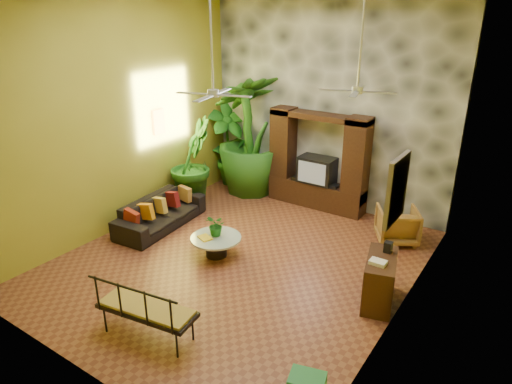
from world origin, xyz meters
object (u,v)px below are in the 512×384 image
Objects in this scene: tall_plant_c at (250,135)px; side_console at (380,280)px; wicker_armchair at (397,225)px; tall_plant_a at (228,143)px; ceiling_fan_front at (213,81)px; iron_bench at (142,308)px; tall_plant_b at (192,162)px; sofa at (160,213)px; coffee_table at (216,244)px; entertainment_center at (317,168)px; ceiling_fan_back at (358,78)px.

side_console is at bearing -32.46° from tall_plant_c.
tall_plant_a is (-4.86, 0.74, 0.77)m from wicker_armchair.
ceiling_fan_front is 4.79m from wicker_armchair.
iron_bench is at bearing -70.25° from tall_plant_c.
sofa is at bearing -79.93° from tall_plant_b.
tall_plant_a is 2.26× the size of side_console.
tall_plant_a reaches higher than side_console.
sofa reaches higher than coffee_table.
tall_plant_b is 2.79m from coffee_table.
ceiling_fan_front is 3.78m from sofa.
coffee_table is (2.06, -1.70, -0.81)m from tall_plant_b.
iron_bench reaches higher than sofa.
iron_bench is at bearing -143.85° from sofa.
tall_plant_a is at bearing 124.61° from ceiling_fan_front.
ceiling_fan_front reaches higher than coffee_table.
entertainment_center is 2.66m from tall_plant_a.
iron_bench is (-2.05, -5.01, 0.18)m from wicker_armchair.
ceiling_fan_back is 4.96m from iron_bench.
tall_plant_a is 6.42m from iron_bench.
coffee_table is at bearing -66.56° from tall_plant_c.
side_console reaches higher than coffee_table.
sofa is at bearing 163.80° from ceiling_fan_front.
entertainment_center is 3.78m from sofa.
tall_plant_a is (-4.25, 1.95, -2.26)m from ceiling_fan_back.
entertainment_center is 4.01m from side_console.
iron_bench is (-1.43, -3.79, -2.86)m from ceiling_fan_back.
tall_plant_b is at bearing 139.88° from ceiling_fan_front.
tall_plant_a is at bearing 123.51° from coffee_table.
entertainment_center is 5.75m from iron_bench.
ceiling_fan_back is 4.35m from tall_plant_c.
ceiling_fan_front is 4.26m from tall_plant_c.
tall_plant_c reaches higher than side_console.
ceiling_fan_back reaches higher than iron_bench.
tall_plant_a reaches higher than coffee_table.
entertainment_center reaches higher than coffee_table.
tall_plant_b is at bearing 140.52° from coffee_table.
tall_plant_c is (0.69, 1.46, 0.44)m from tall_plant_b.
iron_bench is at bearing -56.95° from tall_plant_b.
sofa is at bearing 122.61° from iron_bench.
tall_plant_a is (-2.65, 0.01, 0.17)m from entertainment_center.
sofa is 1.85m from coffee_table.
entertainment_center reaches higher than tall_plant_b.
wicker_armchair is 0.52× the size of iron_bench.
tall_plant_b reaches higher than sofa.
wicker_armchair is at bearing -8.61° from tall_plant_a.
entertainment_center is 1.13× the size of tall_plant_b.
iron_bench is at bearing -63.86° from tall_plant_a.
tall_plant_c is at bearing -38.92° from wicker_armchair.
side_console is (5.19, -1.40, -0.66)m from tall_plant_b.
ceiling_fan_back reaches higher than side_console.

